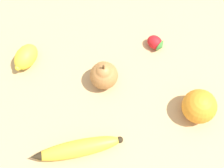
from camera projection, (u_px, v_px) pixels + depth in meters
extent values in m
plane|color=tan|center=(97.00, 106.00, 0.76)|extent=(3.00, 3.00, 0.00)
ellipsoid|color=gold|center=(78.00, 149.00, 0.70)|extent=(0.20, 0.09, 0.04)
cone|color=#2D2314|center=(36.00, 157.00, 0.69)|extent=(0.03, 0.03, 0.03)
sphere|color=#2D2314|center=(120.00, 140.00, 0.71)|extent=(0.02, 0.02, 0.02)
sphere|color=orange|center=(199.00, 105.00, 0.72)|extent=(0.08, 0.08, 0.08)
sphere|color=#B2753D|center=(104.00, 75.00, 0.76)|extent=(0.07, 0.07, 0.07)
sphere|color=#B2753D|center=(104.00, 72.00, 0.74)|extent=(0.04, 0.04, 0.04)
cylinder|color=#4C3319|center=(104.00, 67.00, 0.72)|extent=(0.01, 0.01, 0.02)
ellipsoid|color=red|center=(155.00, 42.00, 0.82)|extent=(0.05, 0.05, 0.03)
cone|color=#3D8438|center=(161.00, 47.00, 0.81)|extent=(0.03, 0.03, 0.03)
ellipsoid|color=yellow|center=(26.00, 57.00, 0.79)|extent=(0.08, 0.09, 0.05)
sphere|color=yellow|center=(18.00, 68.00, 0.78)|extent=(0.02, 0.02, 0.02)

